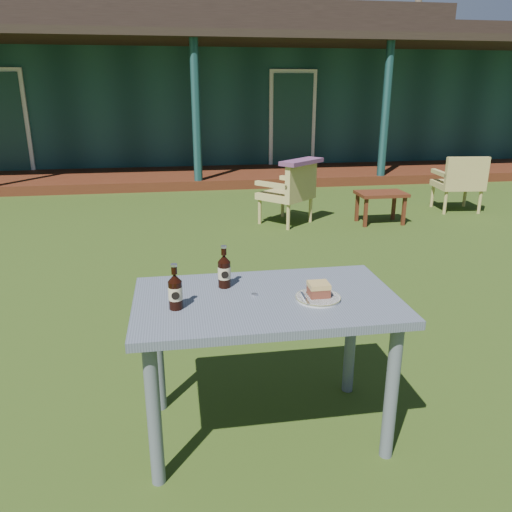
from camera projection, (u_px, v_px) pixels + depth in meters
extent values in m
plane|color=#334916|center=(230.00, 302.00, 4.00)|extent=(80.00, 80.00, 0.00)
cube|color=#163A3A|center=(187.00, 103.00, 12.48)|extent=(15.00, 6.00, 2.60)
cube|color=black|center=(185.00, 40.00, 12.02)|extent=(15.80, 6.80, 0.30)
cube|color=black|center=(184.00, 22.00, 11.90)|extent=(12.00, 3.50, 0.60)
cube|color=#4F2313|center=(197.00, 177.00, 9.22)|extent=(15.00, 1.80, 0.16)
cube|color=black|center=(191.00, 38.00, 8.47)|extent=(15.40, 2.00, 0.12)
cylinder|color=#163A3A|center=(196.00, 115.00, 8.11)|extent=(0.14, 0.14, 2.45)
cylinder|color=#163A3A|center=(385.00, 114.00, 8.60)|extent=(0.14, 0.14, 2.45)
cube|color=white|center=(2.00, 125.00, 9.22)|extent=(0.95, 0.06, 2.00)
cube|color=#193D38|center=(2.00, 125.00, 9.19)|extent=(0.80, 0.04, 1.85)
cube|color=white|center=(292.00, 122.00, 10.05)|extent=(0.95, 0.06, 2.00)
cube|color=#193D38|center=(293.00, 122.00, 10.02)|extent=(0.80, 0.04, 1.85)
cylinder|color=brown|center=(251.00, 9.00, 20.27)|extent=(0.28, 0.28, 9.50)
cube|color=slate|center=(266.00, 301.00, 2.28)|extent=(1.20, 0.70, 0.04)
cylinder|color=slate|center=(154.00, 415.00, 2.06)|extent=(0.06, 0.06, 0.68)
cylinder|color=slate|center=(392.00, 392.00, 2.22)|extent=(0.06, 0.06, 0.68)
cylinder|color=slate|center=(157.00, 351.00, 2.57)|extent=(0.06, 0.06, 0.68)
cylinder|color=slate|center=(351.00, 336.00, 2.73)|extent=(0.06, 0.06, 0.68)
cylinder|color=silver|center=(318.00, 298.00, 2.25)|extent=(0.20, 0.20, 0.01)
cylinder|color=olive|center=(318.00, 297.00, 2.25)|extent=(0.20, 0.20, 0.00)
cube|color=brown|center=(318.00, 291.00, 2.25)|extent=(0.09, 0.08, 0.04)
cube|color=tan|center=(319.00, 285.00, 2.24)|extent=(0.09, 0.09, 0.02)
cube|color=silver|center=(305.00, 298.00, 2.23)|extent=(0.01, 0.14, 0.00)
cylinder|color=black|center=(224.00, 274.00, 2.37)|extent=(0.06, 0.06, 0.13)
cone|color=black|center=(224.00, 258.00, 2.35)|extent=(0.06, 0.06, 0.04)
cylinder|color=black|center=(224.00, 251.00, 2.34)|extent=(0.03, 0.03, 0.04)
cylinder|color=silver|center=(224.00, 247.00, 2.33)|extent=(0.03, 0.03, 0.01)
cylinder|color=beige|center=(224.00, 273.00, 2.37)|extent=(0.06, 0.06, 0.06)
cylinder|color=black|center=(225.00, 275.00, 2.34)|extent=(0.04, 0.00, 0.04)
cylinder|color=black|center=(176.00, 295.00, 2.14)|extent=(0.06, 0.06, 0.13)
cone|color=black|center=(175.00, 278.00, 2.11)|extent=(0.06, 0.06, 0.03)
cylinder|color=black|center=(174.00, 270.00, 2.10)|extent=(0.03, 0.03, 0.03)
cylinder|color=silver|center=(174.00, 265.00, 2.09)|extent=(0.03, 0.03, 0.01)
cylinder|color=beige|center=(175.00, 293.00, 2.13)|extent=(0.06, 0.06, 0.06)
cylinder|color=black|center=(175.00, 296.00, 2.11)|extent=(0.03, 0.00, 0.03)
cylinder|color=silver|center=(254.00, 295.00, 2.29)|extent=(0.03, 0.03, 0.01)
cube|color=tan|center=(286.00, 195.00, 6.27)|extent=(0.78, 0.78, 0.08)
cube|color=tan|center=(301.00, 179.00, 6.06)|extent=(0.48, 0.43, 0.37)
cube|color=tan|center=(296.00, 179.00, 6.42)|extent=(0.38, 0.42, 0.05)
cube|color=tan|center=(272.00, 185.00, 6.05)|extent=(0.38, 0.42, 0.05)
cylinder|color=tan|center=(283.00, 205.00, 6.65)|extent=(0.04, 0.04, 0.32)
cylinder|color=tan|center=(260.00, 211.00, 6.30)|extent=(0.04, 0.04, 0.32)
cylinder|color=tan|center=(310.00, 210.00, 6.38)|extent=(0.04, 0.04, 0.32)
cylinder|color=tan|center=(288.00, 217.00, 6.03)|extent=(0.04, 0.04, 0.32)
cube|color=tan|center=(457.00, 185.00, 6.95)|extent=(0.62, 0.59, 0.08)
cube|color=tan|center=(467.00, 171.00, 6.65)|extent=(0.58, 0.13, 0.38)
cube|color=tan|center=(476.00, 173.00, 6.92)|extent=(0.11, 0.50, 0.05)
cube|color=tan|center=(440.00, 173.00, 6.90)|extent=(0.11, 0.50, 0.05)
cylinder|color=tan|center=(465.00, 196.00, 7.23)|extent=(0.04, 0.04, 0.32)
cylinder|color=tan|center=(432.00, 196.00, 7.21)|extent=(0.04, 0.04, 0.32)
cylinder|color=tan|center=(480.00, 202.00, 6.81)|extent=(0.04, 0.04, 0.32)
cylinder|color=tan|center=(445.00, 203.00, 6.78)|extent=(0.04, 0.04, 0.32)
cube|color=#673960|center=(302.00, 162.00, 5.99)|extent=(0.62, 0.58, 0.05)
cube|color=#4F2313|center=(381.00, 194.00, 6.25)|extent=(0.60, 0.40, 0.04)
cube|color=#4F2313|center=(366.00, 213.00, 6.14)|extent=(0.04, 0.04, 0.36)
cube|color=#4F2313|center=(404.00, 211.00, 6.21)|extent=(0.04, 0.04, 0.36)
cube|color=#4F2313|center=(357.00, 207.00, 6.42)|extent=(0.04, 0.04, 0.36)
cube|color=#4F2313|center=(394.00, 206.00, 6.49)|extent=(0.04, 0.04, 0.36)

